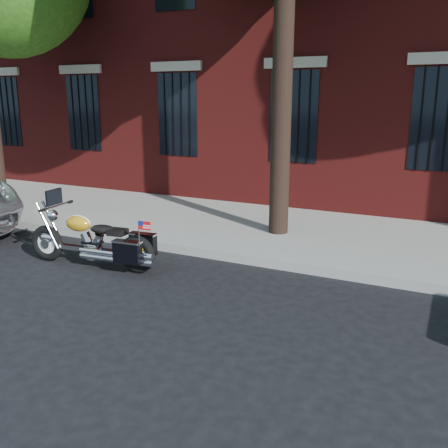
% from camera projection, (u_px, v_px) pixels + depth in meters
% --- Properties ---
extents(ground, '(120.00, 120.00, 0.00)m').
position_uv_depth(ground, '(174.00, 285.00, 7.17)').
color(ground, black).
rests_on(ground, ground).
extents(curb, '(40.00, 0.16, 0.15)m').
position_uv_depth(curb, '(218.00, 254.00, 8.35)').
color(curb, gray).
rests_on(curb, ground).
extents(sidewalk, '(40.00, 3.60, 0.15)m').
position_uv_depth(sidewalk, '(261.00, 229.00, 9.98)').
color(sidewalk, gray).
rests_on(sidewalk, ground).
extents(motorcycle, '(2.42, 0.81, 1.21)m').
position_uv_depth(motorcycle, '(96.00, 243.00, 7.82)').
color(motorcycle, black).
rests_on(motorcycle, ground).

